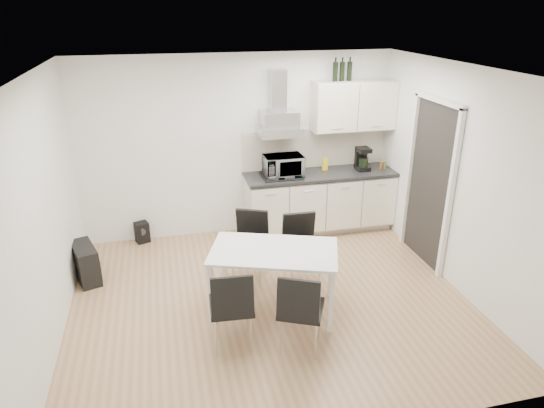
% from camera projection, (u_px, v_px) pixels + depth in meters
% --- Properties ---
extents(ground, '(4.50, 4.50, 0.00)m').
position_uv_depth(ground, '(270.00, 301.00, 5.64)').
color(ground, tan).
rests_on(ground, ground).
extents(wall_back, '(4.50, 0.10, 2.60)m').
position_uv_depth(wall_back, '(238.00, 147.00, 6.94)').
color(wall_back, white).
rests_on(wall_back, ground).
extents(wall_front, '(4.50, 0.10, 2.60)m').
position_uv_depth(wall_front, '(336.00, 301.00, 3.34)').
color(wall_front, white).
rests_on(wall_front, ground).
extents(wall_left, '(0.10, 4.00, 2.60)m').
position_uv_depth(wall_left, '(43.00, 217.00, 4.66)').
color(wall_left, white).
rests_on(wall_left, ground).
extents(wall_right, '(0.10, 4.00, 2.60)m').
position_uv_depth(wall_right, '(459.00, 180.00, 5.62)').
color(wall_right, white).
rests_on(wall_right, ground).
extents(ceiling, '(4.50, 4.50, 0.00)m').
position_uv_depth(ceiling, '(270.00, 71.00, 4.64)').
color(ceiling, white).
rests_on(ceiling, wall_back).
extents(doorway, '(0.08, 1.04, 2.10)m').
position_uv_depth(doorway, '(428.00, 185.00, 6.20)').
color(doorway, white).
rests_on(doorway, ground).
extents(kitchenette, '(2.22, 0.64, 2.52)m').
position_uv_depth(kitchenette, '(322.00, 177.00, 7.13)').
color(kitchenette, beige).
rests_on(kitchenette, ground).
extents(dining_table, '(1.54, 1.18, 0.75)m').
position_uv_depth(dining_table, '(274.00, 257.00, 5.23)').
color(dining_table, white).
rests_on(dining_table, ground).
extents(chair_far_left, '(0.61, 0.64, 0.88)m').
position_uv_depth(chair_far_left, '(249.00, 248.00, 5.89)').
color(chair_far_left, black).
rests_on(chair_far_left, ground).
extents(chair_far_right, '(0.45, 0.51, 0.88)m').
position_uv_depth(chair_far_right, '(302.00, 252.00, 5.81)').
color(chair_far_right, black).
rests_on(chair_far_right, ground).
extents(chair_near_left, '(0.47, 0.53, 0.88)m').
position_uv_depth(chair_near_left, '(231.00, 307.00, 4.76)').
color(chair_near_left, black).
rests_on(chair_near_left, ground).
extents(chair_near_right, '(0.61, 0.64, 0.88)m').
position_uv_depth(chair_near_right, '(301.00, 310.00, 4.71)').
color(chair_near_right, black).
rests_on(chair_near_right, ground).
extents(guitar_amp, '(0.40, 0.60, 0.46)m').
position_uv_depth(guitar_amp, '(86.00, 263.00, 5.99)').
color(guitar_amp, black).
rests_on(guitar_amp, ground).
extents(floor_speaker, '(0.23, 0.21, 0.30)m').
position_uv_depth(floor_speaker, '(142.00, 232.00, 6.97)').
color(floor_speaker, black).
rests_on(floor_speaker, ground).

